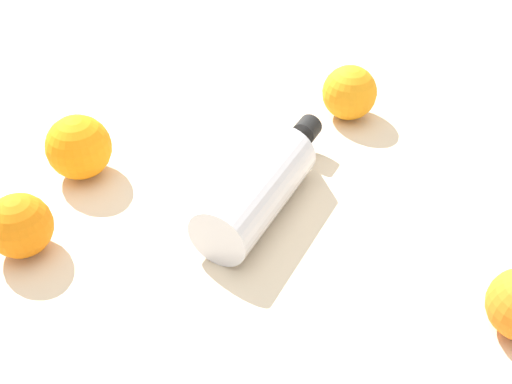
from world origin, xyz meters
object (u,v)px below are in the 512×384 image
orange_3 (349,93)px  water_bottle (265,181)px  orange_1 (79,147)px  orange_2 (20,226)px

orange_3 → water_bottle: bearing=52.2°
orange_1 → orange_2: 0.14m
water_bottle → orange_2: 0.28m
water_bottle → orange_3: bearing=-4.3°
water_bottle → orange_1: bearing=102.6°
orange_2 → orange_3: 0.48m
orange_1 → orange_3: (-0.37, -0.10, -0.00)m
orange_2 → orange_3: orange_3 is taller
water_bottle → orange_1: orange_1 is taller
orange_1 → orange_3: 0.38m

